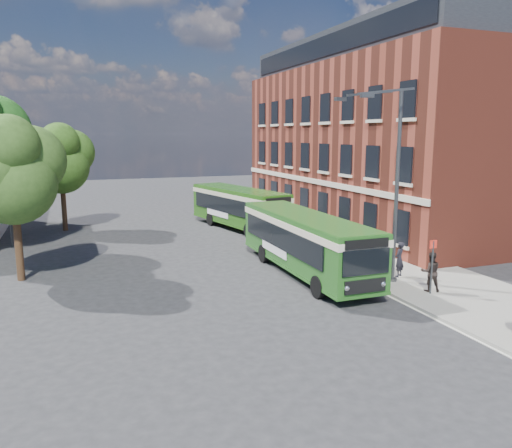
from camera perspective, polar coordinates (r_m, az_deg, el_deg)
name	(u,v)px	position (r m, az deg, el deg)	size (l,w,h in m)	color
ground	(275,283)	(23.91, 2.16, -6.81)	(120.00, 120.00, 0.00)	#272729
pavement	(325,239)	(33.84, 7.89, -1.68)	(6.00, 48.00, 0.15)	gray
kerb_line	(283,243)	(32.54, 3.15, -2.20)	(0.12, 48.00, 0.01)	beige
brick_office	(383,135)	(40.20, 14.31, 9.88)	(12.10, 26.00, 14.20)	maroon
flagpole	(6,168)	(34.33, -26.66, 5.71)	(0.95, 0.10, 9.00)	#3B3E41
street_lamp	(390,183)	(23.59, 15.11, 4.49)	(2.96, 2.38, 9.00)	#3B3E41
bus_stop_sign	(432,263)	(22.89, 19.48, -4.26)	(0.35, 0.08, 2.52)	#3B3E41
bus_front	(305,238)	(25.28, 5.64, -1.62)	(2.68, 11.35, 3.02)	#235B1C
bus_rear	(239,204)	(37.22, -1.97, 2.24)	(4.69, 10.58, 3.02)	#225313
pedestrian_a	(399,259)	(25.25, 16.05, -3.90)	(0.63, 0.41, 1.73)	black
pedestrian_b	(431,272)	(23.35, 19.32, -5.17)	(0.86, 0.67, 1.77)	black
tree_left	(13,170)	(26.05, -25.99, 5.60)	(4.68, 4.45, 7.91)	#392215
tree_right	(62,158)	(38.74, -21.34, 7.02)	(4.63, 4.40, 7.81)	#392215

